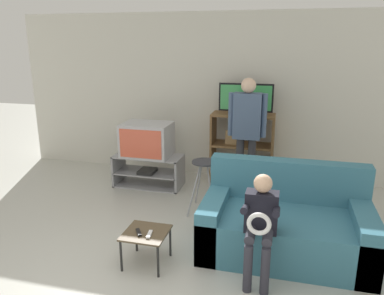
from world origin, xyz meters
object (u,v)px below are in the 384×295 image
object	(u,v)px
person_seated_child	(261,220)
person_standing_adult	(247,126)
couch	(285,225)
remote_control_white	(149,234)
snack_table	(146,236)
media_shelf	(242,148)
folding_stool	(205,172)
television_flat	(246,100)
television_main	(147,140)
tv_stand	(149,171)
remote_control_black	(139,232)

from	to	relation	value
person_seated_child	person_standing_adult	bearing A→B (deg)	100.47
couch	remote_control_white	bearing A→B (deg)	-152.88
snack_table	person_standing_adult	xyz separation A→B (m)	(0.73, 2.01, 0.72)
media_shelf	folding_stool	xyz separation A→B (m)	(-0.32, -1.21, -0.01)
remote_control_white	television_flat	bearing A→B (deg)	69.27
media_shelf	couch	world-z (taller)	media_shelf
television_main	person_seated_child	size ratio (longest dim) A/B	0.71
tv_stand	couch	distance (m)	2.49
remote_control_black	folding_stool	bearing A→B (deg)	42.98
folding_stool	snack_table	bearing A→B (deg)	-102.51
television_flat	person_seated_child	world-z (taller)	television_flat
tv_stand	television_flat	xyz separation A→B (m)	(1.38, 0.53, 1.07)
folding_stool	couch	world-z (taller)	couch
television_flat	couch	world-z (taller)	television_flat
television_flat	folding_stool	xyz separation A→B (m)	(-0.35, -1.20, -0.76)
television_flat	folding_stool	world-z (taller)	television_flat
tv_stand	person_seated_child	world-z (taller)	person_seated_child
snack_table	couch	size ratio (longest dim) A/B	0.25
couch	person_standing_adult	bearing A→B (deg)	112.64
remote_control_black	snack_table	bearing A→B (deg)	3.13
person_seated_child	tv_stand	bearing A→B (deg)	133.16
folding_stool	person_seated_child	xyz separation A→B (m)	(0.81, -1.29, 0.06)
folding_stool	person_seated_child	size ratio (longest dim) A/B	0.69
media_shelf	person_standing_adult	distance (m)	0.71
media_shelf	snack_table	bearing A→B (deg)	-103.68
tv_stand	snack_table	world-z (taller)	tv_stand
tv_stand	remote_control_black	xyz separation A→B (m)	(0.68, -2.03, 0.12)
tv_stand	media_shelf	world-z (taller)	media_shelf
tv_stand	remote_control_white	xyz separation A→B (m)	(0.80, -2.05, 0.12)
tv_stand	couch	xyz separation A→B (m)	(2.06, -1.40, 0.06)
snack_table	remote_control_black	bearing A→B (deg)	-144.31
remote_control_black	person_standing_adult	bearing A→B (deg)	36.34
folding_stool	tv_stand	bearing A→B (deg)	146.87
snack_table	remote_control_black	size ratio (longest dim) A/B	2.95
person_seated_child	remote_control_white	bearing A→B (deg)	-175.27
television_main	couch	world-z (taller)	television_main
television_main	couch	size ratio (longest dim) A/B	0.42
television_flat	snack_table	xyz separation A→B (m)	(-0.65, -2.52, -1.00)
remote_control_black	television_main	bearing A→B (deg)	76.11
television_main	media_shelf	bearing A→B (deg)	21.35
media_shelf	remote_control_white	distance (m)	2.65
tv_stand	remote_control_black	size ratio (longest dim) A/B	7.17
person_standing_adult	folding_stool	bearing A→B (deg)	-122.54
television_flat	couch	distance (m)	2.28
television_flat	remote_control_black	bearing A→B (deg)	-105.37
snack_table	person_seated_child	bearing A→B (deg)	1.74
media_shelf	person_seated_child	bearing A→B (deg)	-79.04
television_flat	person_seated_child	size ratio (longest dim) A/B	0.81
remote_control_white	couch	xyz separation A→B (m)	(1.27, 0.65, -0.06)
television_flat	snack_table	size ratio (longest dim) A/B	1.92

